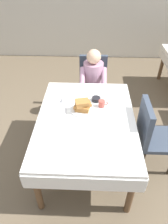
{
  "coord_description": "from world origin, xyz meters",
  "views": [
    {
      "loc": [
        0.05,
        -1.78,
        2.26
      ],
      "look_at": [
        -0.03,
        0.04,
        0.79
      ],
      "focal_mm": 33.26,
      "sensor_mm": 36.0,
      "label": 1
    }
  ],
  "objects_px": {
    "chair_diner": "(93,81)",
    "cup_coffee": "(102,104)",
    "diner_person": "(93,79)",
    "syrup_pitcher": "(63,99)",
    "chair_right_side": "(151,133)",
    "breakfast_stack": "(83,105)",
    "fork_left_of_plate": "(66,111)",
    "dining_table_main": "(86,124)",
    "plate_breakfast": "(82,110)",
    "knife_right_of_plate": "(98,111)",
    "bowl_butter": "(96,99)",
    "spoon_near_edge": "(83,129)"
  },
  "relations": [
    {
      "from": "fork_left_of_plate",
      "to": "breakfast_stack",
      "type": "bearing_deg",
      "value": -91.86
    },
    {
      "from": "bowl_butter",
      "to": "knife_right_of_plate",
      "type": "distance_m",
      "value": 0.22
    },
    {
      "from": "chair_diner",
      "to": "syrup_pitcher",
      "type": "distance_m",
      "value": 0.98
    },
    {
      "from": "cup_coffee",
      "to": "syrup_pitcher",
      "type": "distance_m",
      "value": 0.49
    },
    {
      "from": "breakfast_stack",
      "to": "plate_breakfast",
      "type": "bearing_deg",
      "value": 128.2
    },
    {
      "from": "syrup_pitcher",
      "to": "spoon_near_edge",
      "type": "xyz_separation_m",
      "value": [
        0.26,
        -0.49,
        -0.04
      ]
    },
    {
      "from": "breakfast_stack",
      "to": "cup_coffee",
      "type": "bearing_deg",
      "value": 21.69
    },
    {
      "from": "chair_diner",
      "to": "breakfast_stack",
      "type": "distance_m",
      "value": 1.09
    },
    {
      "from": "fork_left_of_plate",
      "to": "knife_right_of_plate",
      "type": "distance_m",
      "value": 0.38
    },
    {
      "from": "chair_diner",
      "to": "breakfast_stack",
      "type": "xyz_separation_m",
      "value": [
        -0.12,
        -1.04,
        0.29
      ]
    },
    {
      "from": "chair_right_side",
      "to": "breakfast_stack",
      "type": "distance_m",
      "value": 0.87
    },
    {
      "from": "cup_coffee",
      "to": "spoon_near_edge",
      "type": "height_order",
      "value": "cup_coffee"
    },
    {
      "from": "chair_diner",
      "to": "plate_breakfast",
      "type": "relative_size",
      "value": 3.32
    },
    {
      "from": "dining_table_main",
      "to": "breakfast_stack",
      "type": "xyz_separation_m",
      "value": [
        -0.05,
        0.13,
        0.17
      ]
    },
    {
      "from": "plate_breakfast",
      "to": "bowl_butter",
      "type": "relative_size",
      "value": 2.55
    },
    {
      "from": "plate_breakfast",
      "to": "fork_left_of_plate",
      "type": "distance_m",
      "value": 0.19
    },
    {
      "from": "dining_table_main",
      "to": "plate_breakfast",
      "type": "distance_m",
      "value": 0.17
    },
    {
      "from": "dining_table_main",
      "to": "chair_right_side",
      "type": "relative_size",
      "value": 1.64
    },
    {
      "from": "diner_person",
      "to": "spoon_near_edge",
      "type": "bearing_deg",
      "value": 84.91
    },
    {
      "from": "diner_person",
      "to": "syrup_pitcher",
      "type": "bearing_deg",
      "value": 62.52
    },
    {
      "from": "chair_diner",
      "to": "plate_breakfast",
      "type": "distance_m",
      "value": 1.06
    },
    {
      "from": "chair_right_side",
      "to": "diner_person",
      "type": "bearing_deg",
      "value": -145.56
    },
    {
      "from": "knife_right_of_plate",
      "to": "chair_diner",
      "type": "bearing_deg",
      "value": 5.52
    },
    {
      "from": "chair_right_side",
      "to": "chair_diner",
      "type": "bearing_deg",
      "value": -149.27
    },
    {
      "from": "chair_right_side",
      "to": "cup_coffee",
      "type": "height_order",
      "value": "chair_right_side"
    },
    {
      "from": "dining_table_main",
      "to": "chair_right_side",
      "type": "height_order",
      "value": "chair_right_side"
    },
    {
      "from": "fork_left_of_plate",
      "to": "spoon_near_edge",
      "type": "bearing_deg",
      "value": -151.42
    },
    {
      "from": "chair_diner",
      "to": "knife_right_of_plate",
      "type": "height_order",
      "value": "chair_diner"
    },
    {
      "from": "cup_coffee",
      "to": "diner_person",
      "type": "bearing_deg",
      "value": 97.64
    },
    {
      "from": "chair_right_side",
      "to": "bowl_butter",
      "type": "xyz_separation_m",
      "value": [
        -0.66,
        0.34,
        0.23
      ]
    },
    {
      "from": "breakfast_stack",
      "to": "fork_left_of_plate",
      "type": "xyz_separation_m",
      "value": [
        -0.2,
        -0.01,
        -0.08
      ]
    },
    {
      "from": "chair_diner",
      "to": "knife_right_of_plate",
      "type": "distance_m",
      "value": 1.08
    },
    {
      "from": "breakfast_stack",
      "to": "cup_coffee",
      "type": "distance_m",
      "value": 0.25
    },
    {
      "from": "chair_right_side",
      "to": "plate_breakfast",
      "type": "distance_m",
      "value": 0.86
    },
    {
      "from": "fork_left_of_plate",
      "to": "cup_coffee",
      "type": "bearing_deg",
      "value": -81.93
    },
    {
      "from": "cup_coffee",
      "to": "spoon_near_edge",
      "type": "bearing_deg",
      "value": -117.52
    },
    {
      "from": "diner_person",
      "to": "bowl_butter",
      "type": "distance_m",
      "value": 0.68
    },
    {
      "from": "syrup_pitcher",
      "to": "spoon_near_edge",
      "type": "distance_m",
      "value": 0.56
    },
    {
      "from": "syrup_pitcher",
      "to": "chair_right_side",
      "type": "bearing_deg",
      "value": -15.64
    },
    {
      "from": "dining_table_main",
      "to": "plate_breakfast",
      "type": "height_order",
      "value": "plate_breakfast"
    },
    {
      "from": "diner_person",
      "to": "syrup_pitcher",
      "type": "relative_size",
      "value": 14.0
    },
    {
      "from": "bowl_butter",
      "to": "diner_person",
      "type": "bearing_deg",
      "value": 93.33
    },
    {
      "from": "plate_breakfast",
      "to": "cup_coffee",
      "type": "distance_m",
      "value": 0.25
    },
    {
      "from": "dining_table_main",
      "to": "syrup_pitcher",
      "type": "xyz_separation_m",
      "value": [
        -0.3,
        0.3,
        0.13
      ]
    },
    {
      "from": "cup_coffee",
      "to": "syrup_pitcher",
      "type": "relative_size",
      "value": 1.41
    },
    {
      "from": "dining_table_main",
      "to": "chair_right_side",
      "type": "distance_m",
      "value": 0.78
    },
    {
      "from": "chair_diner",
      "to": "cup_coffee",
      "type": "height_order",
      "value": "chair_diner"
    },
    {
      "from": "chair_right_side",
      "to": "knife_right_of_plate",
      "type": "xyz_separation_m",
      "value": [
        -0.63,
        0.12,
        0.21
      ]
    },
    {
      "from": "fork_left_of_plate",
      "to": "chair_diner",
      "type": "bearing_deg",
      "value": -22.38
    },
    {
      "from": "syrup_pitcher",
      "to": "knife_right_of_plate",
      "type": "bearing_deg",
      "value": -22.77
    }
  ]
}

